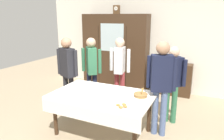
# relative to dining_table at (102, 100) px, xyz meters

# --- Properties ---
(ground_plane) EXTENTS (12.00, 12.00, 0.00)m
(ground_plane) POSITION_rel_dining_table_xyz_m (0.00, 0.24, -0.68)
(ground_plane) COLOR tan
(ground_plane) RESTS_ON ground
(back_wall) EXTENTS (6.40, 0.10, 2.70)m
(back_wall) POSITION_rel_dining_table_xyz_m (0.00, 2.89, 0.67)
(back_wall) COLOR silver
(back_wall) RESTS_ON ground
(dining_table) EXTENTS (1.79, 1.11, 0.77)m
(dining_table) POSITION_rel_dining_table_xyz_m (0.00, 0.00, 0.00)
(dining_table) COLOR #3D2819
(dining_table) RESTS_ON ground
(wall_cabinet) EXTENTS (1.98, 0.46, 2.18)m
(wall_cabinet) POSITION_rel_dining_table_xyz_m (-0.90, 2.59, 0.41)
(wall_cabinet) COLOR #3D2819
(wall_cabinet) RESTS_ON ground
(mantel_clock) EXTENTS (0.18, 0.11, 0.24)m
(mantel_clock) POSITION_rel_dining_table_xyz_m (-0.86, 2.59, 1.62)
(mantel_clock) COLOR brown
(mantel_clock) RESTS_ON wall_cabinet
(bookshelf_low) EXTENTS (1.07, 0.35, 0.88)m
(bookshelf_low) POSITION_rel_dining_table_xyz_m (0.78, 2.64, -0.24)
(bookshelf_low) COLOR #3D2819
(bookshelf_low) RESTS_ON ground
(book_stack) EXTENTS (0.15, 0.23, 0.09)m
(book_stack) POSITION_rel_dining_table_xyz_m (0.78, 2.64, 0.25)
(book_stack) COLOR #99332D
(book_stack) RESTS_ON bookshelf_low
(tea_cup_mid_left) EXTENTS (0.13, 0.13, 0.06)m
(tea_cup_mid_left) POSITION_rel_dining_table_xyz_m (-0.49, 0.41, 0.12)
(tea_cup_mid_left) COLOR silver
(tea_cup_mid_left) RESTS_ON dining_table
(tea_cup_mid_right) EXTENTS (0.13, 0.13, 0.06)m
(tea_cup_mid_right) POSITION_rel_dining_table_xyz_m (-0.65, -0.08, 0.12)
(tea_cup_mid_right) COLOR white
(tea_cup_mid_right) RESTS_ON dining_table
(tea_cup_back_edge) EXTENTS (0.13, 0.13, 0.06)m
(tea_cup_back_edge) POSITION_rel_dining_table_xyz_m (-0.08, -0.13, 0.12)
(tea_cup_back_edge) COLOR white
(tea_cup_back_edge) RESTS_ON dining_table
(tea_cup_near_right) EXTENTS (0.13, 0.13, 0.06)m
(tea_cup_near_right) POSITION_rel_dining_table_xyz_m (-0.47, -0.25, 0.12)
(tea_cup_near_right) COLOR silver
(tea_cup_near_right) RESTS_ON dining_table
(bread_basket) EXTENTS (0.24, 0.24, 0.16)m
(bread_basket) POSITION_rel_dining_table_xyz_m (0.65, 0.20, 0.13)
(bread_basket) COLOR #9E7542
(bread_basket) RESTS_ON dining_table
(pastry_plate) EXTENTS (0.28, 0.28, 0.05)m
(pastry_plate) POSITION_rel_dining_table_xyz_m (0.53, -0.34, 0.11)
(pastry_plate) COLOR white
(pastry_plate) RESTS_ON dining_table
(spoon_far_right) EXTENTS (0.12, 0.02, 0.01)m
(spoon_far_right) POSITION_rel_dining_table_xyz_m (0.12, 0.24, 0.10)
(spoon_far_right) COLOR silver
(spoon_far_right) RESTS_ON dining_table
(spoon_center) EXTENTS (0.12, 0.02, 0.01)m
(spoon_center) POSITION_rel_dining_table_xyz_m (-0.18, -0.26, 0.10)
(spoon_center) COLOR silver
(spoon_center) RESTS_ON dining_table
(spoon_front_edge) EXTENTS (0.12, 0.02, 0.01)m
(spoon_front_edge) POSITION_rel_dining_table_xyz_m (0.23, -0.33, 0.10)
(spoon_front_edge) COLOR silver
(spoon_front_edge) RESTS_ON dining_table
(person_by_cabinet) EXTENTS (0.52, 0.39, 1.64)m
(person_by_cabinet) POSITION_rel_dining_table_xyz_m (-0.24, 1.39, 0.32)
(person_by_cabinet) COLOR #933338
(person_by_cabinet) RESTS_ON ground
(person_beside_shelf) EXTENTS (0.52, 0.33, 1.68)m
(person_beside_shelf) POSITION_rel_dining_table_xyz_m (-1.12, 0.54, 0.35)
(person_beside_shelf) COLOR #232328
(person_beside_shelf) RESTS_ON ground
(person_behind_table_left) EXTENTS (0.52, 0.32, 1.72)m
(person_behind_table_left) POSITION_rel_dining_table_xyz_m (0.94, 0.43, 0.38)
(person_behind_table_left) COLOR slate
(person_behind_table_left) RESTS_ON ground
(person_behind_table_right) EXTENTS (0.52, 0.39, 1.57)m
(person_behind_table_right) POSITION_rel_dining_table_xyz_m (1.04, 1.00, 0.27)
(person_behind_table_right) COLOR #33704C
(person_behind_table_right) RESTS_ON ground
(person_near_right_end) EXTENTS (0.52, 0.41, 1.65)m
(person_near_right_end) POSITION_rel_dining_table_xyz_m (-0.81, 1.03, 0.33)
(person_near_right_end) COLOR #191E38
(person_near_right_end) RESTS_ON ground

